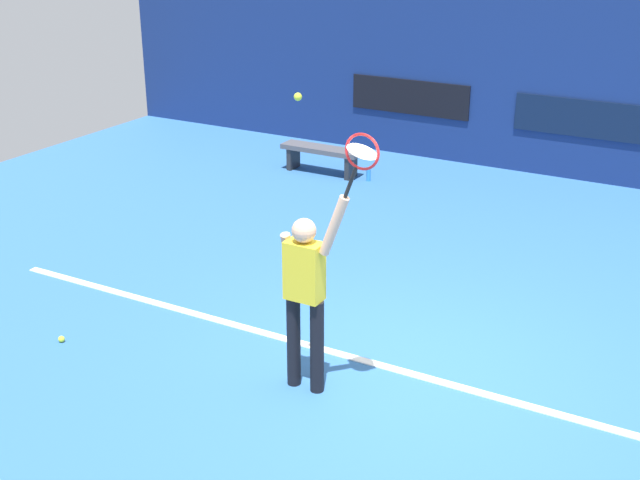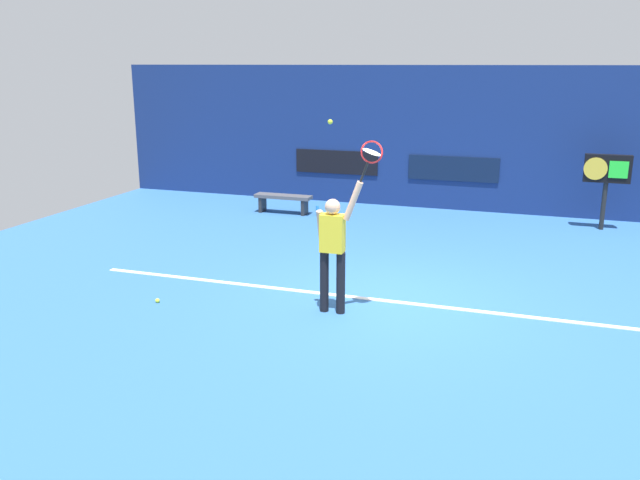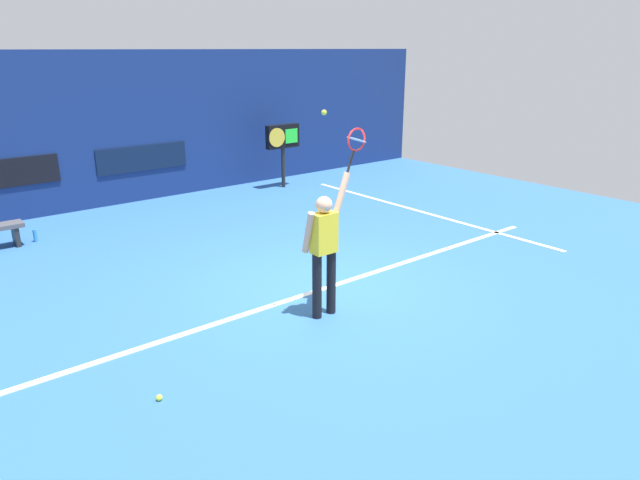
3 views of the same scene
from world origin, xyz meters
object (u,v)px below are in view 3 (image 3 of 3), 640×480
at_px(tennis_racket, 356,142).
at_px(water_bottle, 35,236).
at_px(spare_ball, 159,398).
at_px(tennis_player, 324,246).
at_px(scoreboard_clock, 283,139).
at_px(tennis_ball, 324,112).

relative_size(tennis_racket, water_bottle, 2.60).
bearing_deg(spare_ball, tennis_player, 10.60).
bearing_deg(spare_ball, scoreboard_clock, 46.74).
xyz_separation_m(tennis_player, tennis_racket, (0.53, -0.00, 1.33)).
bearing_deg(water_bottle, tennis_ball, -69.46).
xyz_separation_m(scoreboard_clock, water_bottle, (-6.33, -0.72, -1.15)).
bearing_deg(water_bottle, spare_ball, -93.40).
distance_m(tennis_racket, spare_ball, 3.96).
height_order(tennis_ball, spare_ball, tennis_ball).
bearing_deg(tennis_racket, scoreboard_clock, 61.99).
distance_m(tennis_racket, scoreboard_clock, 7.60).
xyz_separation_m(tennis_racket, scoreboard_clock, (3.53, 6.64, -1.07)).
distance_m(tennis_racket, tennis_ball, 0.71).
height_order(tennis_player, tennis_ball, tennis_ball).
bearing_deg(water_bottle, tennis_player, -69.04).
xyz_separation_m(tennis_player, water_bottle, (-2.27, 5.92, -0.89)).
bearing_deg(spare_ball, tennis_racket, 8.77).
distance_m(tennis_player, tennis_ball, 1.76).
bearing_deg(scoreboard_clock, water_bottle, -173.48).
relative_size(tennis_player, spare_ball, 28.97).
bearing_deg(tennis_ball, water_bottle, 110.54).
xyz_separation_m(tennis_player, spare_ball, (-2.65, -0.50, -0.98)).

